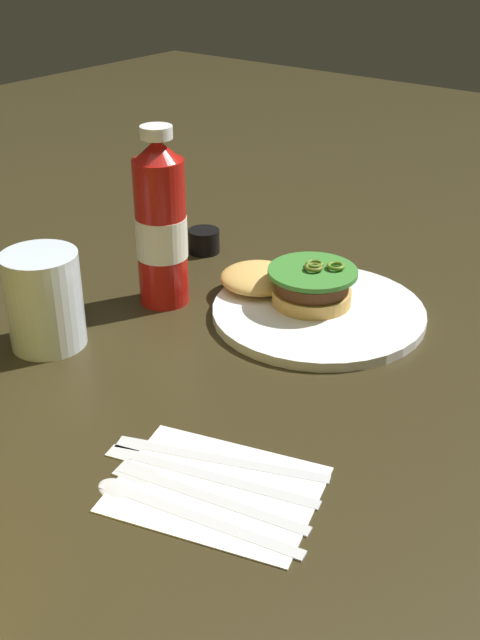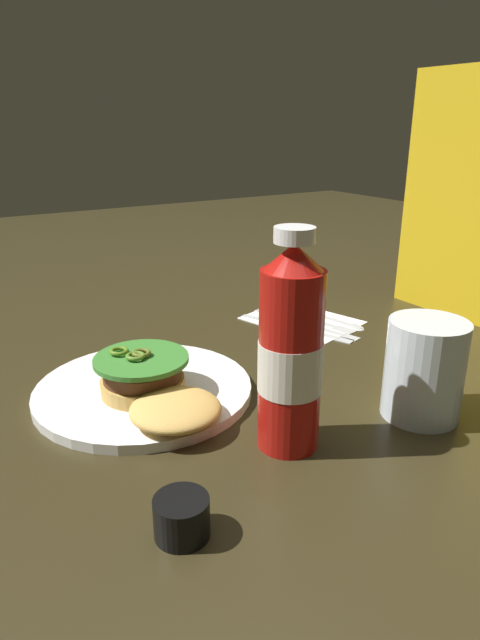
{
  "view_description": "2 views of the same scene",
  "coord_description": "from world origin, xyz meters",
  "px_view_note": "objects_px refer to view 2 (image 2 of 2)",
  "views": [
    {
      "loc": [
        -0.43,
        0.61,
        0.46
      ],
      "look_at": [
        0.02,
        0.03,
        0.06
      ],
      "focal_mm": 43.42,
      "sensor_mm": 36.0,
      "label": 1
    },
    {
      "loc": [
        0.59,
        -0.35,
        0.32
      ],
      "look_at": [
        0.04,
        -0.0,
        0.08
      ],
      "focal_mm": 30.41,
      "sensor_mm": 36.0,
      "label": 2
    }
  ],
  "objects_px": {
    "ketchup_bottle": "(291,353)",
    "napkin": "(302,320)",
    "fork_utensil": "(315,319)",
    "spoon_utensil": "(329,317)",
    "steak_knife": "(310,324)",
    "dinner_plate": "(144,390)",
    "water_glass": "(424,369)",
    "burger_sandwich": "(154,386)",
    "condiment_cup": "(182,517)",
    "butter_knife": "(302,328)"
  },
  "relations": [
    {
      "from": "ketchup_bottle",
      "to": "napkin",
      "type": "xyz_separation_m",
      "value": [
        -0.29,
        0.25,
        -0.1
      ]
    },
    {
      "from": "fork_utensil",
      "to": "ketchup_bottle",
      "type": "bearing_deg",
      "value": -43.79
    },
    {
      "from": "fork_utensil",
      "to": "spoon_utensil",
      "type": "xyz_separation_m",
      "value": [
        0.0,
        0.03,
        0.0
      ]
    },
    {
      "from": "spoon_utensil",
      "to": "steak_knife",
      "type": "bearing_deg",
      "value": -78.09
    },
    {
      "from": "fork_utensil",
      "to": "dinner_plate",
      "type": "bearing_deg",
      "value": -75.38
    },
    {
      "from": "napkin",
      "to": "steak_knife",
      "type": "distance_m",
      "value": 0.03
    },
    {
      "from": "ketchup_bottle",
      "to": "water_glass",
      "type": "height_order",
      "value": "ketchup_bottle"
    },
    {
      "from": "napkin",
      "to": "burger_sandwich",
      "type": "bearing_deg",
      "value": -65.85
    },
    {
      "from": "dinner_plate",
      "to": "burger_sandwich",
      "type": "distance_m",
      "value": 0.05
    },
    {
      "from": "spoon_utensil",
      "to": "burger_sandwich",
      "type": "bearing_deg",
      "value": -70.83
    },
    {
      "from": "condiment_cup",
      "to": "spoon_utensil",
      "type": "bearing_deg",
      "value": 126.83
    },
    {
      "from": "water_glass",
      "to": "fork_utensil",
      "type": "xyz_separation_m",
      "value": [
        -0.31,
        0.1,
        -0.05
      ]
    },
    {
      "from": "burger_sandwich",
      "to": "water_glass",
      "type": "xyz_separation_m",
      "value": [
        0.17,
        0.26,
        0.03
      ]
    },
    {
      "from": "burger_sandwich",
      "to": "napkin",
      "type": "height_order",
      "value": "burger_sandwich"
    },
    {
      "from": "fork_utensil",
      "to": "spoon_utensil",
      "type": "height_order",
      "value": "same"
    },
    {
      "from": "burger_sandwich",
      "to": "ketchup_bottle",
      "type": "bearing_deg",
      "value": 33.31
    },
    {
      "from": "ketchup_bottle",
      "to": "napkin",
      "type": "relative_size",
      "value": 1.29
    },
    {
      "from": "napkin",
      "to": "butter_knife",
      "type": "distance_m",
      "value": 0.05
    },
    {
      "from": "ketchup_bottle",
      "to": "condiment_cup",
      "type": "bearing_deg",
      "value": -67.93
    },
    {
      "from": "napkin",
      "to": "steak_knife",
      "type": "relative_size",
      "value": 0.87
    },
    {
      "from": "dinner_plate",
      "to": "napkin",
      "type": "relative_size",
      "value": 1.5
    },
    {
      "from": "butter_knife",
      "to": "spoon_utensil",
      "type": "bearing_deg",
      "value": 103.05
    },
    {
      "from": "ketchup_bottle",
      "to": "condiment_cup",
      "type": "xyz_separation_m",
      "value": [
        0.06,
        -0.15,
        -0.09
      ]
    },
    {
      "from": "napkin",
      "to": "spoon_utensil",
      "type": "height_order",
      "value": "spoon_utensil"
    },
    {
      "from": "ketchup_bottle",
      "to": "steak_knife",
      "type": "relative_size",
      "value": 1.12
    },
    {
      "from": "burger_sandwich",
      "to": "spoon_utensil",
      "type": "xyz_separation_m",
      "value": [
        -0.13,
        0.38,
        -0.03
      ]
    },
    {
      "from": "dinner_plate",
      "to": "steak_knife",
      "type": "bearing_deg",
      "value": 103.23
    },
    {
      "from": "dinner_plate",
      "to": "fork_utensil",
      "type": "relative_size",
      "value": 1.41
    },
    {
      "from": "burger_sandwich",
      "to": "fork_utensil",
      "type": "xyz_separation_m",
      "value": [
        -0.14,
        0.35,
        -0.03
      ]
    },
    {
      "from": "dinner_plate",
      "to": "water_glass",
      "type": "bearing_deg",
      "value": 49.45
    },
    {
      "from": "napkin",
      "to": "spoon_utensil",
      "type": "xyz_separation_m",
      "value": [
        0.02,
        0.04,
        0.0
      ]
    },
    {
      "from": "condiment_cup",
      "to": "napkin",
      "type": "xyz_separation_m",
      "value": [
        -0.35,
        0.4,
        -0.02
      ]
    },
    {
      "from": "fork_utensil",
      "to": "water_glass",
      "type": "bearing_deg",
      "value": -17.59
    },
    {
      "from": "dinner_plate",
      "to": "condiment_cup",
      "type": "bearing_deg",
      "value": -15.57
    },
    {
      "from": "ketchup_bottle",
      "to": "spoon_utensil",
      "type": "relative_size",
      "value": 1.16
    },
    {
      "from": "water_glass",
      "to": "ketchup_bottle",
      "type": "bearing_deg",
      "value": -100.86
    },
    {
      "from": "condiment_cup",
      "to": "butter_knife",
      "type": "distance_m",
      "value": 0.49
    },
    {
      "from": "dinner_plate",
      "to": "condiment_cup",
      "type": "xyz_separation_m",
      "value": [
        0.25,
        -0.07,
        0.01
      ]
    },
    {
      "from": "condiment_cup",
      "to": "fork_utensil",
      "type": "distance_m",
      "value": 0.54
    },
    {
      "from": "water_glass",
      "to": "condiment_cup",
      "type": "distance_m",
      "value": 0.32
    },
    {
      "from": "napkin",
      "to": "water_glass",
      "type": "bearing_deg",
      "value": -14.08
    },
    {
      "from": "condiment_cup",
      "to": "water_glass",
      "type": "bearing_deg",
      "value": 95.47
    },
    {
      "from": "fork_utensil",
      "to": "condiment_cup",
      "type": "bearing_deg",
      "value": -51.08
    },
    {
      "from": "butter_knife",
      "to": "napkin",
      "type": "bearing_deg",
      "value": 141.15
    },
    {
      "from": "dinner_plate",
      "to": "condiment_cup",
      "type": "distance_m",
      "value": 0.26
    },
    {
      "from": "steak_knife",
      "to": "spoon_utensil",
      "type": "distance_m",
      "value": 0.05
    },
    {
      "from": "ketchup_bottle",
      "to": "spoon_utensil",
      "type": "distance_m",
      "value": 0.41
    },
    {
      "from": "ketchup_bottle",
      "to": "napkin",
      "type": "height_order",
      "value": "ketchup_bottle"
    },
    {
      "from": "dinner_plate",
      "to": "napkin",
      "type": "xyz_separation_m",
      "value": [
        -0.11,
        0.33,
        -0.0
      ]
    },
    {
      "from": "napkin",
      "to": "fork_utensil",
      "type": "bearing_deg",
      "value": 48.11
    }
  ]
}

